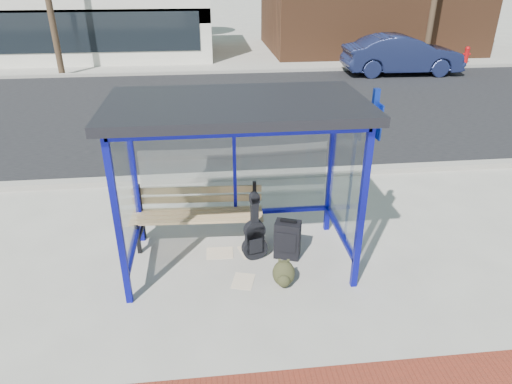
{
  "coord_description": "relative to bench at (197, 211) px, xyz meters",
  "views": [
    {
      "loc": [
        -0.38,
        -5.6,
        3.94
      ],
      "look_at": [
        0.27,
        0.2,
        1.03
      ],
      "focal_mm": 32.0,
      "sensor_mm": 36.0,
      "label": 1
    }
  ],
  "objects": [
    {
      "name": "ground",
      "position": [
        0.6,
        -0.62,
        -0.53
      ],
      "size": [
        120.0,
        120.0,
        0.0
      ],
      "primitive_type": "plane",
      "color": "#B2ADA0",
      "rests_on": "ground"
    },
    {
      "name": "curb_near",
      "position": [
        0.6,
        2.28,
        -0.47
      ],
      "size": [
        60.0,
        0.25,
        0.12
      ],
      "primitive_type": "cube",
      "color": "gray",
      "rests_on": "ground"
    },
    {
      "name": "street_asphalt",
      "position": [
        0.6,
        7.38,
        -0.53
      ],
      "size": [
        60.0,
        10.0,
        0.0
      ],
      "primitive_type": "cube",
      "color": "black",
      "rests_on": "ground"
    },
    {
      "name": "curb_far",
      "position": [
        0.6,
        12.48,
        -0.47
      ],
      "size": [
        60.0,
        0.25,
        0.12
      ],
      "primitive_type": "cube",
      "color": "gray",
      "rests_on": "ground"
    },
    {
      "name": "far_sidewalk",
      "position": [
        0.6,
        14.38,
        -0.53
      ],
      "size": [
        60.0,
        4.0,
        0.01
      ],
      "primitive_type": "cube",
      "color": "#B2ADA0",
      "rests_on": "ground"
    },
    {
      "name": "bus_shelter",
      "position": [
        0.6,
        -0.55,
        1.54
      ],
      "size": [
        3.3,
        1.8,
        2.42
      ],
      "color": "#0D1097",
      "rests_on": "ground"
    },
    {
      "name": "storefront_white",
      "position": [
        -8.4,
        17.37,
        1.46
      ],
      "size": [
        18.0,
        6.04,
        4.0
      ],
      "color": "silver",
      "rests_on": "ground"
    },
    {
      "name": "bench",
      "position": [
        0.0,
        0.0,
        0.0
      ],
      "size": [
        2.02,
        0.59,
        0.94
      ],
      "rotation": [
        0.0,
        0.0,
        -0.05
      ],
      "color": "black",
      "rests_on": "ground"
    },
    {
      "name": "guitar_bag",
      "position": [
        0.82,
        -0.58,
        -0.16
      ],
      "size": [
        0.39,
        0.19,
        1.04
      ],
      "rotation": [
        0.0,
        0.0,
        0.23
      ],
      "color": "black",
      "rests_on": "ground"
    },
    {
      "name": "suitcase",
      "position": [
        1.31,
        -0.59,
        -0.24
      ],
      "size": [
        0.43,
        0.35,
        0.65
      ],
      "rotation": [
        0.0,
        0.0,
        -0.36
      ],
      "color": "black",
      "rests_on": "ground"
    },
    {
      "name": "backpack",
      "position": [
        1.15,
        -1.25,
        -0.36
      ],
      "size": [
        0.34,
        0.31,
        0.37
      ],
      "rotation": [
        0.0,
        0.0,
        -0.14
      ],
      "color": "#2D2E19",
      "rests_on": "ground"
    },
    {
      "name": "sign_post",
      "position": [
        2.41,
        -0.63,
        0.89
      ],
      "size": [
        0.1,
        0.32,
        2.53
      ],
      "rotation": [
        0.0,
        0.0,
        0.05
      ],
      "color": "#0E279B",
      "rests_on": "ground"
    },
    {
      "name": "newspaper_a",
      "position": [
        0.31,
        -0.39,
        -0.53
      ],
      "size": [
        0.41,
        0.33,
        0.01
      ],
      "primitive_type": "cube",
      "rotation": [
        0.0,
        0.0,
        -0.03
      ],
      "color": "white",
      "rests_on": "ground"
    },
    {
      "name": "newspaper_b",
      "position": [
        0.6,
        -1.12,
        -0.53
      ],
      "size": [
        0.37,
        0.43,
        0.01
      ],
      "primitive_type": "cube",
      "rotation": [
        0.0,
        0.0,
        -1.85
      ],
      "color": "white",
      "rests_on": "ground"
    },
    {
      "name": "newspaper_c",
      "position": [
        0.76,
        -0.4,
        -0.53
      ],
      "size": [
        0.36,
        0.42,
        0.01
      ],
      "primitive_type": "cube",
      "rotation": [
        0.0,
        0.0,
        1.81
      ],
      "color": "white",
      "rests_on": "ground"
    },
    {
      "name": "parked_car",
      "position": [
        8.0,
        11.53,
        0.22
      ],
      "size": [
        4.63,
        1.74,
        1.51
      ],
      "primitive_type": "imported",
      "rotation": [
        0.0,
        0.0,
        1.54
      ],
      "color": "#192148",
      "rests_on": "ground"
    },
    {
      "name": "fire_hydrant",
      "position": [
        11.76,
        13.32,
        -0.13
      ],
      "size": [
        0.33,
        0.22,
        0.74
      ],
      "rotation": [
        0.0,
        0.0,
        -0.09
      ],
      "color": "#A10B0D",
      "rests_on": "ground"
    }
  ]
}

